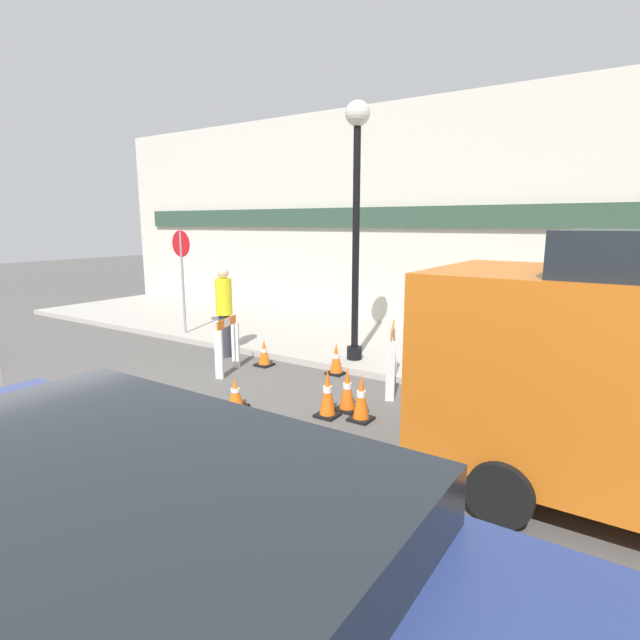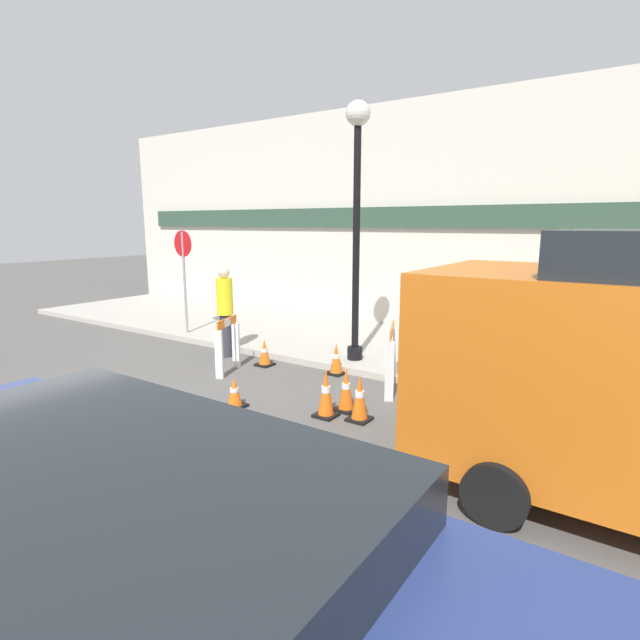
# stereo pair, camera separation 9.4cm
# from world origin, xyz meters

# --- Properties ---
(ground_plane) EXTENTS (60.00, 60.00, 0.00)m
(ground_plane) POSITION_xyz_m (0.00, 0.00, 0.00)
(ground_plane) COLOR #565451
(sidewalk_slab) EXTENTS (18.00, 3.94, 0.12)m
(sidewalk_slab) POSITION_xyz_m (0.00, 6.47, 0.06)
(sidewalk_slab) COLOR #ADA89E
(sidewalk_slab) RESTS_ON ground_plane
(storefront_facade) EXTENTS (18.00, 0.22, 5.50)m
(storefront_facade) POSITION_xyz_m (0.00, 8.51, 2.75)
(storefront_facade) COLOR beige
(storefront_facade) RESTS_ON ground_plane
(streetlamp_post) EXTENTS (0.44, 0.44, 4.62)m
(streetlamp_post) POSITION_xyz_m (1.64, 5.07, 3.12)
(streetlamp_post) COLOR black
(streetlamp_post) RESTS_ON sidewalk_slab
(stop_sign) EXTENTS (0.60, 0.06, 2.38)m
(stop_sign) POSITION_xyz_m (-2.82, 4.87, 1.71)
(stop_sign) COLOR gray
(stop_sign) RESTS_ON sidewalk_slab
(barricade_0) EXTENTS (0.38, 0.77, 1.00)m
(barricade_0) POSITION_xyz_m (-0.01, 3.38, 0.53)
(barricade_0) COLOR white
(barricade_0) RESTS_ON ground_plane
(barricade_1) EXTENTS (0.51, 0.97, 1.08)m
(barricade_1) POSITION_xyz_m (2.87, 4.12, 0.60)
(barricade_1) COLOR white
(barricade_1) RESTS_ON ground_plane
(traffic_cone_0) EXTENTS (0.30, 0.30, 0.66)m
(traffic_cone_0) POSITION_xyz_m (3.06, 2.78, 0.32)
(traffic_cone_0) COLOR black
(traffic_cone_0) RESTS_ON ground_plane
(traffic_cone_1) EXTENTS (0.30, 0.30, 0.51)m
(traffic_cone_1) POSITION_xyz_m (0.24, 4.10, 0.24)
(traffic_cone_1) COLOR black
(traffic_cone_1) RESTS_ON ground_plane
(traffic_cone_2) EXTENTS (0.30, 0.30, 0.64)m
(traffic_cone_2) POSITION_xyz_m (2.72, 2.99, 0.31)
(traffic_cone_2) COLOR black
(traffic_cone_2) RESTS_ON ground_plane
(traffic_cone_3) EXTENTS (0.30, 0.30, 0.57)m
(traffic_cone_3) POSITION_xyz_m (1.65, 4.40, 0.28)
(traffic_cone_3) COLOR black
(traffic_cone_3) RESTS_ON ground_plane
(traffic_cone_4) EXTENTS (0.30, 0.30, 0.45)m
(traffic_cone_4) POSITION_xyz_m (1.30, 2.18, 0.22)
(traffic_cone_4) COLOR black
(traffic_cone_4) RESTS_ON ground_plane
(traffic_cone_5) EXTENTS (0.30, 0.30, 0.69)m
(traffic_cone_5) POSITION_xyz_m (2.60, 2.64, 0.34)
(traffic_cone_5) COLOR black
(traffic_cone_5) RESTS_ON ground_plane
(person_worker) EXTENTS (0.38, 0.38, 1.82)m
(person_worker) POSITION_xyz_m (-0.84, 4.17, 0.99)
(person_worker) COLOR #33333D
(person_worker) RESTS_ON ground_plane
(parked_car_2) EXTENTS (4.41, 1.94, 1.73)m
(parked_car_2) POSITION_xyz_m (4.44, -1.87, 0.97)
(parked_car_2) COLOR navy
(parked_car_2) RESTS_ON ground_plane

